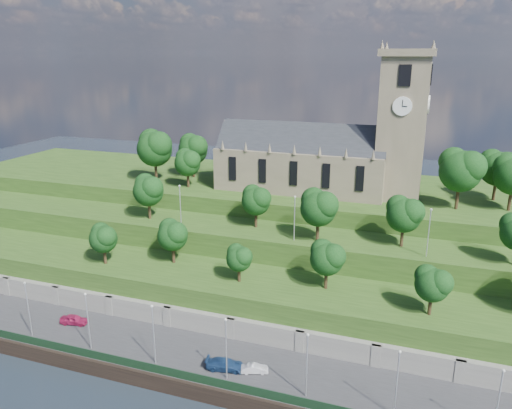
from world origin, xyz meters
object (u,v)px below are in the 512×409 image
at_px(car_middle, 255,368).
at_px(car_left, 74,320).
at_px(church, 327,153).
at_px(car_right, 225,364).

bearing_deg(car_middle, car_left, 66.43).
distance_m(church, car_right, 46.40).
bearing_deg(car_left, car_right, -107.33).
distance_m(church, car_middle, 45.76).
bearing_deg(car_middle, car_right, 80.36).
height_order(car_left, car_right, car_right).
distance_m(church, car_left, 52.49).
xyz_separation_m(church, car_middle, (0.04, -41.18, -19.96)).
relative_size(car_left, car_right, 0.84).
height_order(church, car_middle, church).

